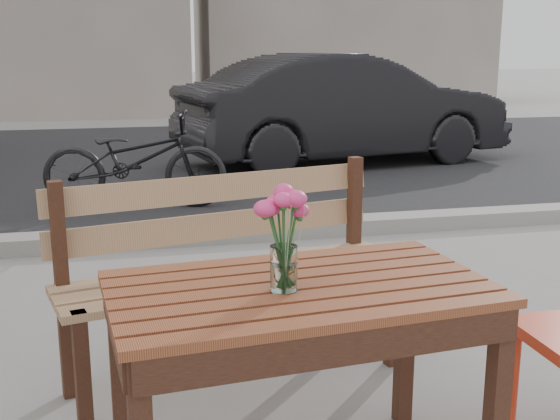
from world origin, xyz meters
name	(u,v)px	position (x,y,z in m)	size (l,w,h in m)	color
street	(174,186)	(0.00, 5.06, 0.03)	(30.00, 8.12, 0.12)	black
main_table	(300,320)	(-0.01, -0.12, 0.60)	(1.23, 0.79, 0.72)	#602819
main_bench	(228,250)	(-0.09, 0.80, 0.57)	(1.59, 0.79, 0.95)	#9F7352
main_vase	(284,225)	(-0.07, -0.17, 0.93)	(0.18, 0.18, 0.33)	white
parked_car	(344,109)	(2.24, 6.30, 0.68)	(1.44, 4.14, 1.36)	black
bicycle	(135,160)	(-0.40, 4.31, 0.44)	(0.58, 1.67, 0.88)	black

